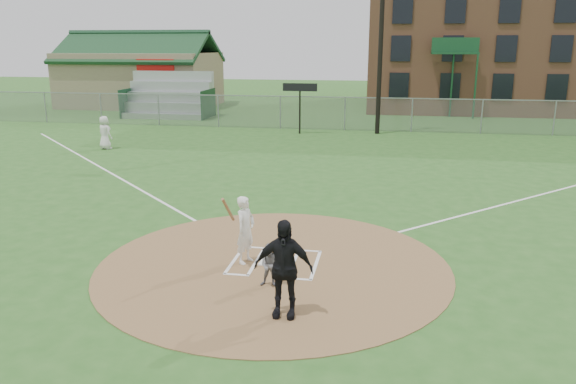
% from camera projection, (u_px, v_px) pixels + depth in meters
% --- Properties ---
extents(ground, '(140.00, 140.00, 0.00)m').
position_uv_depth(ground, '(274.00, 265.00, 13.45)').
color(ground, '#295A1E').
rests_on(ground, ground).
extents(dirt_circle, '(8.40, 8.40, 0.02)m').
position_uv_depth(dirt_circle, '(274.00, 265.00, 13.44)').
color(dirt_circle, olive).
rests_on(dirt_circle, ground).
extents(home_plate, '(0.53, 0.53, 0.03)m').
position_uv_depth(home_plate, '(270.00, 262.00, 13.56)').
color(home_plate, white).
rests_on(home_plate, dirt_circle).
extents(foul_line_first, '(17.04, 17.04, 0.01)m').
position_uv_depth(foul_line_first, '(563.00, 189.00, 20.51)').
color(foul_line_first, white).
rests_on(foul_line_first, ground).
extents(foul_line_third, '(17.04, 17.04, 0.01)m').
position_uv_depth(foul_line_third, '(106.00, 170.00, 23.52)').
color(foul_line_third, white).
rests_on(foul_line_third, ground).
extents(catcher, '(0.48, 0.38, 0.97)m').
position_uv_depth(catcher, '(271.00, 265.00, 12.14)').
color(catcher, slate).
rests_on(catcher, dirt_circle).
extents(umpire, '(1.15, 0.49, 1.95)m').
position_uv_depth(umpire, '(283.00, 268.00, 10.70)').
color(umpire, black).
rests_on(umpire, dirt_circle).
extents(ondeck_player, '(0.96, 0.82, 1.66)m').
position_uv_depth(ondeck_player, '(105.00, 133.00, 28.06)').
color(ondeck_player, silver).
rests_on(ondeck_player, ground).
extents(batters_boxes, '(2.08, 1.88, 0.01)m').
position_uv_depth(batters_boxes, '(275.00, 262.00, 13.58)').
color(batters_boxes, white).
rests_on(batters_boxes, dirt_circle).
extents(batter_at_plate, '(0.67, 1.05, 1.78)m').
position_uv_depth(batter_at_plate, '(245.00, 230.00, 13.39)').
color(batter_at_plate, white).
rests_on(batter_at_plate, dirt_circle).
extents(outfield_fence, '(56.08, 0.08, 2.03)m').
position_uv_depth(outfield_fence, '(345.00, 114.00, 34.13)').
color(outfield_fence, slate).
rests_on(outfield_fence, ground).
extents(bleachers, '(6.08, 3.20, 3.20)m').
position_uv_depth(bleachers, '(168.00, 95.00, 40.16)').
color(bleachers, '#B7BABF').
rests_on(bleachers, ground).
extents(clubhouse, '(12.20, 8.71, 6.23)m').
position_uv_depth(clubhouse, '(142.00, 77.00, 47.26)').
color(clubhouse, gray).
rests_on(clubhouse, ground).
extents(brick_warehouse, '(30.00, 17.17, 15.00)m').
position_uv_depth(brick_warehouse, '(562.00, 13.00, 44.98)').
color(brick_warehouse, '#9F6244').
rests_on(brick_warehouse, ground).
extents(light_pole, '(1.20, 0.30, 12.22)m').
position_uv_depth(light_pole, '(382.00, 17.00, 31.41)').
color(light_pole, black).
rests_on(light_pole, ground).
extents(scoreboard_sign, '(2.00, 0.10, 2.93)m').
position_uv_depth(scoreboard_sign, '(300.00, 93.00, 32.48)').
color(scoreboard_sign, black).
rests_on(scoreboard_sign, ground).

